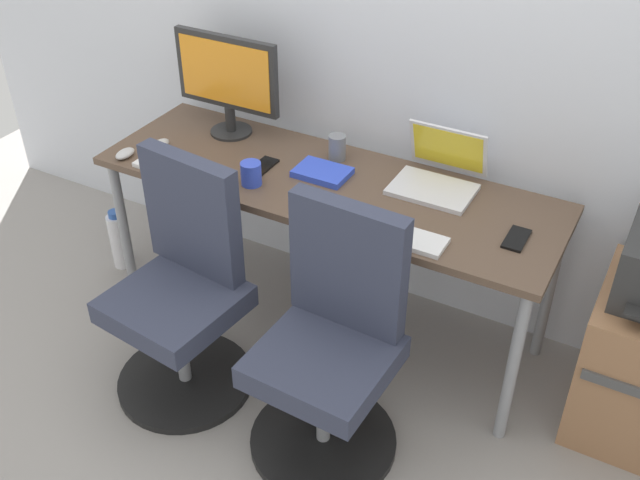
# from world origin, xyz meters

# --- Properties ---
(ground_plane) EXTENTS (5.28, 5.28, 0.00)m
(ground_plane) POSITION_xyz_m (0.00, 0.00, 0.00)
(ground_plane) COLOR gray
(back_wall) EXTENTS (4.40, 0.04, 2.60)m
(back_wall) POSITION_xyz_m (0.00, 0.38, 1.30)
(back_wall) COLOR silver
(back_wall) RESTS_ON ground
(desk) EXTENTS (1.85, 0.60, 0.72)m
(desk) POSITION_xyz_m (0.00, 0.00, 0.66)
(desk) COLOR brown
(desk) RESTS_ON ground
(office_chair_left) EXTENTS (0.54, 0.54, 0.94)m
(office_chair_left) POSITION_xyz_m (-0.32, -0.54, 0.42)
(office_chair_left) COLOR black
(office_chair_left) RESTS_ON ground
(office_chair_right) EXTENTS (0.54, 0.54, 0.94)m
(office_chair_right) POSITION_xyz_m (0.31, -0.54, 0.42)
(office_chair_right) COLOR black
(office_chair_right) RESTS_ON ground
(water_bottle_on_floor) EXTENTS (0.09, 0.09, 0.31)m
(water_bottle_on_floor) POSITION_xyz_m (-1.07, -0.11, 0.15)
(water_bottle_on_floor) COLOR white
(water_bottle_on_floor) RESTS_ON ground
(desktop_monitor) EXTENTS (0.48, 0.18, 0.43)m
(desktop_monitor) POSITION_xyz_m (-0.55, 0.16, 0.97)
(desktop_monitor) COLOR #262626
(desktop_monitor) RESTS_ON desk
(open_laptop) EXTENTS (0.31, 0.29, 0.22)m
(open_laptop) POSITION_xyz_m (0.39, 0.18, 0.78)
(open_laptop) COLOR silver
(open_laptop) RESTS_ON desk
(keyboard_by_monitor) EXTENTS (0.34, 0.12, 0.02)m
(keyboard_by_monitor) POSITION_xyz_m (-0.56, -0.22, 0.73)
(keyboard_by_monitor) COLOR silver
(keyboard_by_monitor) RESTS_ON desk
(keyboard_by_laptop) EXTENTS (0.34, 0.12, 0.02)m
(keyboard_by_laptop) POSITION_xyz_m (0.40, -0.22, 0.73)
(keyboard_by_laptop) COLOR silver
(keyboard_by_laptop) RESTS_ON desk
(mouse_by_monitor) EXTENTS (0.06, 0.10, 0.03)m
(mouse_by_monitor) POSITION_xyz_m (-0.73, -0.10, 0.74)
(mouse_by_monitor) COLOR #B7B7B7
(mouse_by_monitor) RESTS_ON desk
(mouse_by_laptop) EXTENTS (0.06, 0.10, 0.03)m
(mouse_by_laptop) POSITION_xyz_m (-0.81, -0.23, 0.74)
(mouse_by_laptop) COLOR #B7B7B7
(mouse_by_laptop) RESTS_ON desk
(coffee_mug) EXTENTS (0.08, 0.08, 0.09)m
(coffee_mug) POSITION_xyz_m (-0.24, -0.16, 0.77)
(coffee_mug) COLOR blue
(coffee_mug) RESTS_ON desk
(pen_cup) EXTENTS (0.07, 0.07, 0.10)m
(pen_cup) POSITION_xyz_m (-0.04, 0.17, 0.78)
(pen_cup) COLOR slate
(pen_cup) RESTS_ON desk
(phone_near_monitor) EXTENTS (0.07, 0.14, 0.01)m
(phone_near_monitor) POSITION_xyz_m (0.77, -0.04, 0.73)
(phone_near_monitor) COLOR black
(phone_near_monitor) RESTS_ON desk
(phone_near_laptop) EXTENTS (0.07, 0.14, 0.01)m
(phone_near_laptop) POSITION_xyz_m (-0.27, -0.03, 0.73)
(phone_near_laptop) COLOR black
(phone_near_laptop) RESTS_ON desk
(notebook) EXTENTS (0.21, 0.15, 0.03)m
(notebook) POSITION_xyz_m (-0.03, 0.03, 0.74)
(notebook) COLOR blue
(notebook) RESTS_ON desk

